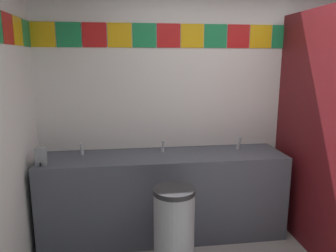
{
  "coord_description": "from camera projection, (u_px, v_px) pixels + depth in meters",
  "views": [
    {
      "loc": [
        -1.17,
        -1.61,
        1.77
      ],
      "look_at": [
        -0.81,
        1.08,
        1.2
      ],
      "focal_mm": 34.5,
      "sensor_mm": 36.0,
      "label": 1
    }
  ],
  "objects": [
    {
      "name": "faucet_left",
      "position": [
        82.0,
        150.0,
        3.13
      ],
      "size": [
        0.04,
        0.1,
        0.14
      ],
      "color": "silver",
      "rests_on": "vanity_counter"
    },
    {
      "name": "soap_dispenser",
      "position": [
        41.0,
        156.0,
        2.84
      ],
      "size": [
        0.09,
        0.09,
        0.16
      ],
      "color": "gray",
      "rests_on": "vanity_counter"
    },
    {
      "name": "faucet_right",
      "position": [
        239.0,
        144.0,
        3.33
      ],
      "size": [
        0.04,
        0.1,
        0.14
      ],
      "color": "silver",
      "rests_on": "vanity_counter"
    },
    {
      "name": "trash_bin",
      "position": [
        174.0,
        233.0,
        2.62
      ],
      "size": [
        0.34,
        0.34,
        0.77
      ],
      "color": "#999EA3",
      "rests_on": "ground_plane"
    },
    {
      "name": "wall_back",
      "position": [
        235.0,
        92.0,
        3.45
      ],
      "size": [
        4.09,
        0.09,
        2.82
      ],
      "color": "white",
      "rests_on": "ground_plane"
    },
    {
      "name": "faucet_center",
      "position": [
        163.0,
        147.0,
        3.23
      ],
      "size": [
        0.04,
        0.1,
        0.14
      ],
      "color": "silver",
      "rests_on": "vanity_counter"
    },
    {
      "name": "toilet",
      "position": [
        336.0,
        200.0,
        3.4
      ],
      "size": [
        0.39,
        0.49,
        0.74
      ],
      "color": "white",
      "rests_on": "ground_plane"
    },
    {
      "name": "vanity_counter",
      "position": [
        164.0,
        194.0,
        3.24
      ],
      "size": [
        2.38,
        0.56,
        0.85
      ],
      "color": "#4C515B",
      "rests_on": "ground_plane"
    }
  ]
}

